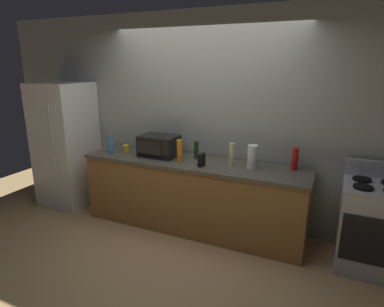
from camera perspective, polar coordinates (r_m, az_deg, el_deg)
ground_plane at (r=4.02m, az=-2.46°, el=-15.31°), size 8.00×8.00×0.00m
back_wall at (r=4.24m, az=2.31°, el=5.92°), size 6.40×0.10×2.70m
counter_run at (r=4.14m, az=0.00°, el=-7.34°), size 2.84×0.64×0.90m
refrigerator at (r=5.15m, az=-21.24°, el=1.49°), size 0.72×0.73×1.80m
stove_range at (r=3.84m, az=28.88°, el=-11.16°), size 0.60×0.61×1.08m
microwave at (r=4.20m, az=-5.83°, el=1.37°), size 0.48×0.35×0.27m
paper_towel_roll at (r=3.76m, az=10.60°, el=-0.56°), size 0.12×0.12×0.27m
cordless_phone at (r=3.78m, az=1.69°, el=-1.13°), size 0.06×0.11×0.15m
bottle_hand_soap at (r=3.83m, az=6.97°, el=-0.16°), size 0.06×0.06×0.26m
bottle_hot_sauce at (r=3.82m, az=17.64°, el=-0.88°), size 0.07×0.07×0.26m
bottle_dish_soap at (r=3.93m, az=-2.19°, el=0.46°), size 0.07×0.07×0.28m
bottle_spray_cleaner at (r=4.43m, az=-14.08°, el=1.61°), size 0.06×0.06×0.26m
bottle_wine at (r=4.06m, az=0.79°, el=0.63°), size 0.06×0.06×0.23m
mug_yellow at (r=4.48m, az=-11.52°, el=0.87°), size 0.09×0.09×0.10m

